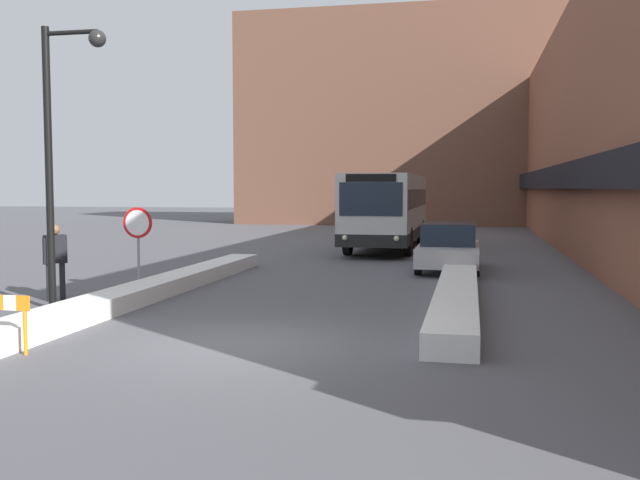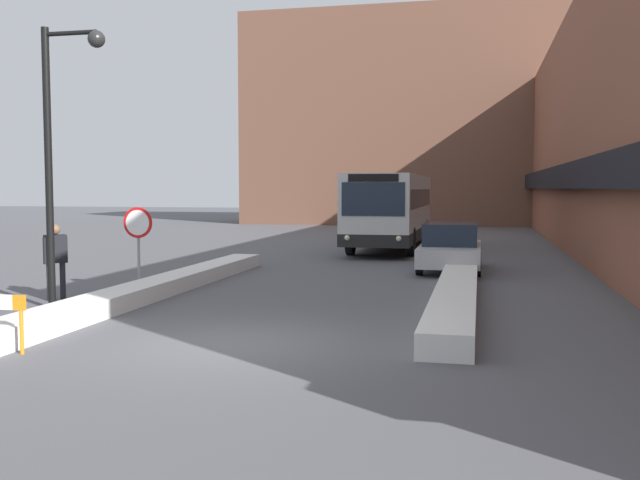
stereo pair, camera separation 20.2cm
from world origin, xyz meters
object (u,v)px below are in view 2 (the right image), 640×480
city_bus (391,209)px  pedestrian (56,255)px  street_lamp (60,135)px  parked_car_front (450,247)px  stop_sign (138,231)px

city_bus → pedestrian: bearing=-110.5°
city_bus → pedestrian: 16.98m
city_bus → pedestrian: size_ratio=6.15×
pedestrian → street_lamp: bearing=-105.5°
street_lamp → city_bus: bearing=73.6°
parked_car_front → city_bus: bearing=110.1°
parked_car_front → stop_sign: (-7.34, -6.78, 0.80)m
parked_car_front → pedestrian: bearing=-137.3°
parked_car_front → pedestrian: pedestrian is taller
stop_sign → city_bus: bearing=72.9°
pedestrian → parked_car_front: bearing=-12.1°
street_lamp → parked_car_front: bearing=49.5°
pedestrian → city_bus: bearing=14.7°
city_bus → parked_car_front: (2.85, -7.80, -0.98)m
city_bus → pedestrian: (-5.93, -15.90, -0.67)m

